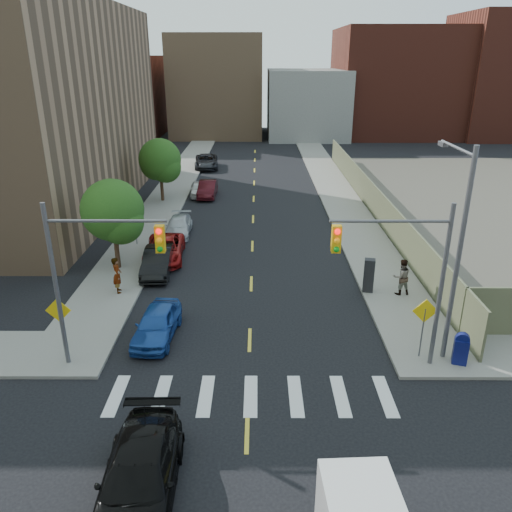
{
  "coord_description": "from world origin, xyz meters",
  "views": [
    {
      "loc": [
        0.35,
        -11.54,
        11.97
      ],
      "look_at": [
        0.27,
        13.23,
        2.0
      ],
      "focal_mm": 35.0,
      "sensor_mm": 36.0,
      "label": 1
    }
  ],
  "objects_px": {
    "pedestrian_west": "(117,275)",
    "pedestrian_east": "(402,277)",
    "parked_car_silver": "(179,226)",
    "black_sedan": "(139,477)",
    "mailbox": "(461,349)",
    "parked_car_maroon": "(207,189)",
    "parked_car_black": "(158,261)",
    "payphone": "(369,275)",
    "parked_car_blue": "(157,324)",
    "parked_car_red": "(164,249)",
    "parked_car_white": "(199,189)",
    "parked_car_grey": "(206,161)"
  },
  "relations": [
    {
      "from": "parked_car_maroon",
      "to": "parked_car_black",
      "type": "bearing_deg",
      "value": -93.77
    },
    {
      "from": "parked_car_black",
      "to": "parked_car_red",
      "type": "height_order",
      "value": "parked_car_black"
    },
    {
      "from": "parked_car_maroon",
      "to": "parked_car_grey",
      "type": "xyz_separation_m",
      "value": [
        -1.3,
        12.48,
        0.05
      ]
    },
    {
      "from": "parked_car_maroon",
      "to": "payphone",
      "type": "relative_size",
      "value": 2.36
    },
    {
      "from": "parked_car_silver",
      "to": "parked_car_white",
      "type": "bearing_deg",
      "value": 87.18
    },
    {
      "from": "parked_car_white",
      "to": "parked_car_blue",
      "type": "bearing_deg",
      "value": -93.99
    },
    {
      "from": "mailbox",
      "to": "parked_car_blue",
      "type": "bearing_deg",
      "value": -172.28
    },
    {
      "from": "parked_car_black",
      "to": "parked_car_red",
      "type": "distance_m",
      "value": 2.07
    },
    {
      "from": "parked_car_red",
      "to": "parked_car_maroon",
      "type": "distance_m",
      "value": 15.16
    },
    {
      "from": "parked_car_red",
      "to": "payphone",
      "type": "xyz_separation_m",
      "value": [
        11.8,
        -4.83,
        0.38
      ]
    },
    {
      "from": "parked_car_red",
      "to": "mailbox",
      "type": "height_order",
      "value": "mailbox"
    },
    {
      "from": "mailbox",
      "to": "pedestrian_west",
      "type": "height_order",
      "value": "pedestrian_west"
    },
    {
      "from": "mailbox",
      "to": "parked_car_maroon",
      "type": "bearing_deg",
      "value": 133.25
    },
    {
      "from": "parked_car_silver",
      "to": "parked_car_maroon",
      "type": "distance_m",
      "value": 10.39
    },
    {
      "from": "parked_car_red",
      "to": "mailbox",
      "type": "bearing_deg",
      "value": -43.41
    },
    {
      "from": "payphone",
      "to": "pedestrian_west",
      "type": "height_order",
      "value": "pedestrian_west"
    },
    {
      "from": "parked_car_grey",
      "to": "payphone",
      "type": "height_order",
      "value": "payphone"
    },
    {
      "from": "parked_car_blue",
      "to": "parked_car_white",
      "type": "bearing_deg",
      "value": 96.0
    },
    {
      "from": "parked_car_maroon",
      "to": "parked_car_grey",
      "type": "bearing_deg",
      "value": 96.51
    },
    {
      "from": "mailbox",
      "to": "pedestrian_east",
      "type": "relative_size",
      "value": 0.71
    },
    {
      "from": "parked_car_silver",
      "to": "pedestrian_east",
      "type": "bearing_deg",
      "value": -38.22
    },
    {
      "from": "pedestrian_east",
      "to": "parked_car_silver",
      "type": "bearing_deg",
      "value": -45.28
    },
    {
      "from": "parked_car_blue",
      "to": "payphone",
      "type": "distance_m",
      "value": 11.45
    },
    {
      "from": "parked_car_silver",
      "to": "parked_car_blue",
      "type": "bearing_deg",
      "value": -86.95
    },
    {
      "from": "parked_car_silver",
      "to": "parked_car_grey",
      "type": "height_order",
      "value": "parked_car_grey"
    },
    {
      "from": "black_sedan",
      "to": "mailbox",
      "type": "bearing_deg",
      "value": 28.23
    },
    {
      "from": "black_sedan",
      "to": "pedestrian_east",
      "type": "xyz_separation_m",
      "value": [
        10.98,
        13.15,
        0.36
      ]
    },
    {
      "from": "pedestrian_east",
      "to": "parked_car_maroon",
      "type": "bearing_deg",
      "value": -67.5
    },
    {
      "from": "parked_car_black",
      "to": "payphone",
      "type": "bearing_deg",
      "value": -15.55
    },
    {
      "from": "parked_car_red",
      "to": "parked_car_silver",
      "type": "height_order",
      "value": "parked_car_red"
    },
    {
      "from": "pedestrian_west",
      "to": "pedestrian_east",
      "type": "xyz_separation_m",
      "value": [
        15.07,
        -0.18,
        -0.01
      ]
    },
    {
      "from": "parked_car_blue",
      "to": "parked_car_maroon",
      "type": "distance_m",
      "value": 24.49
    },
    {
      "from": "parked_car_silver",
      "to": "parked_car_maroon",
      "type": "xyz_separation_m",
      "value": [
        1.1,
        10.33,
        0.1
      ]
    },
    {
      "from": "parked_car_white",
      "to": "pedestrian_west",
      "type": "relative_size",
      "value": 1.89
    },
    {
      "from": "parked_car_white",
      "to": "payphone",
      "type": "xyz_separation_m",
      "value": [
        11.34,
        -20.27,
        0.44
      ]
    },
    {
      "from": "parked_car_blue",
      "to": "parked_car_black",
      "type": "xyz_separation_m",
      "value": [
        -1.3,
        7.31,
        0.03
      ]
    },
    {
      "from": "parked_car_black",
      "to": "black_sedan",
      "type": "xyz_separation_m",
      "value": [
        2.47,
        -16.23,
        0.04
      ]
    },
    {
      "from": "pedestrian_west",
      "to": "pedestrian_east",
      "type": "relative_size",
      "value": 1.01
    },
    {
      "from": "parked_car_red",
      "to": "pedestrian_west",
      "type": "bearing_deg",
      "value": -112.12
    },
    {
      "from": "parked_car_black",
      "to": "pedestrian_east",
      "type": "bearing_deg",
      "value": -15.28
    },
    {
      "from": "parked_car_white",
      "to": "parked_car_grey",
      "type": "height_order",
      "value": "parked_car_grey"
    },
    {
      "from": "parked_car_white",
      "to": "parked_car_grey",
      "type": "distance_m",
      "value": 12.16
    },
    {
      "from": "parked_car_red",
      "to": "mailbox",
      "type": "distance_m",
      "value": 18.33
    },
    {
      "from": "parked_car_black",
      "to": "mailbox",
      "type": "relative_size",
      "value": 3.18
    },
    {
      "from": "parked_car_blue",
      "to": "black_sedan",
      "type": "distance_m",
      "value": 8.99
    },
    {
      "from": "parked_car_silver",
      "to": "parked_car_maroon",
      "type": "bearing_deg",
      "value": 82.48
    },
    {
      "from": "parked_car_black",
      "to": "parked_car_red",
      "type": "relative_size",
      "value": 0.89
    },
    {
      "from": "parked_car_red",
      "to": "pedestrian_west",
      "type": "xyz_separation_m",
      "value": [
        -1.61,
        -4.97,
        0.44
      ]
    },
    {
      "from": "parked_car_silver",
      "to": "black_sedan",
      "type": "relative_size",
      "value": 0.79
    },
    {
      "from": "parked_car_blue",
      "to": "parked_car_red",
      "type": "distance_m",
      "value": 9.47
    }
  ]
}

